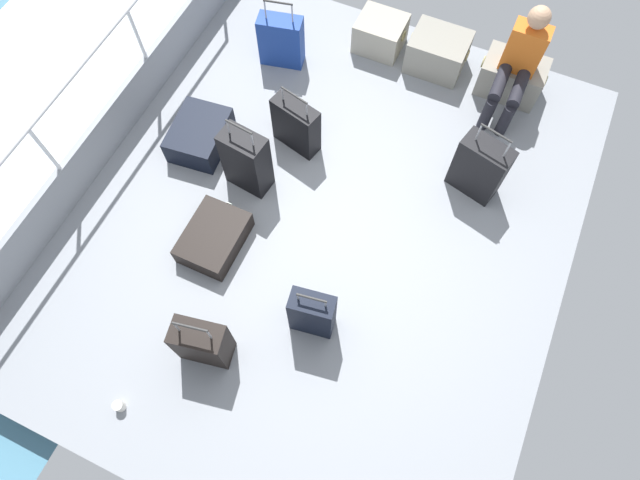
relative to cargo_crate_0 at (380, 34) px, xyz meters
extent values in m
cube|color=gray|center=(0.30, -2.18, -0.20)|extent=(4.40, 5.20, 0.06)
cube|color=gray|center=(-1.87, -2.18, 0.05)|extent=(0.06, 5.20, 0.45)
cylinder|color=silver|center=(-1.87, -2.87, 0.33)|extent=(0.04, 0.04, 1.00)
cylinder|color=silver|center=(-1.87, -1.49, 0.33)|extent=(0.04, 0.04, 1.00)
cylinder|color=silver|center=(-1.87, -2.18, 0.83)|extent=(0.04, 4.16, 0.04)
cube|color=white|center=(-3.30, -2.18, -0.51)|extent=(2.40, 7.28, 0.01)
cube|color=#9E9989|center=(0.00, 0.00, 0.00)|extent=(0.49, 0.43, 0.34)
torus|color=tan|center=(-0.25, 0.00, 0.07)|extent=(0.02, 0.12, 0.12)
torus|color=tan|center=(0.25, 0.00, 0.07)|extent=(0.02, 0.12, 0.12)
cube|color=gray|center=(0.64, -0.02, 0.02)|extent=(0.57, 0.47, 0.38)
torus|color=tan|center=(0.34, -0.02, 0.09)|extent=(0.02, 0.12, 0.12)
torus|color=tan|center=(0.94, -0.02, 0.09)|extent=(0.02, 0.12, 0.12)
cube|color=gray|center=(1.42, -0.02, 0.02)|extent=(0.61, 0.41, 0.38)
torus|color=tan|center=(1.11, -0.02, 0.09)|extent=(0.02, 0.12, 0.12)
torus|color=tan|center=(1.74, -0.02, 0.09)|extent=(0.02, 0.12, 0.12)
cube|color=orange|center=(1.42, -0.07, 0.44)|extent=(0.34, 0.20, 0.48)
sphere|color=tan|center=(1.42, -0.07, 0.80)|extent=(0.20, 0.20, 0.20)
cylinder|color=black|center=(1.51, -0.37, 0.24)|extent=(0.12, 0.40, 0.12)
cylinder|color=black|center=(1.51, -0.57, 0.02)|extent=(0.11, 0.11, 0.38)
cylinder|color=black|center=(1.33, -0.37, 0.24)|extent=(0.12, 0.40, 0.12)
cylinder|color=black|center=(1.33, -0.57, 0.02)|extent=(0.11, 0.11, 0.38)
cube|color=black|center=(-0.47, -2.79, -0.07)|extent=(0.47, 0.62, 0.21)
cube|color=silver|center=(-0.47, -2.47, 0.00)|extent=(0.05, 0.01, 0.08)
cube|color=black|center=(1.44, -1.28, 0.14)|extent=(0.50, 0.34, 0.62)
cylinder|color=#A5A8AD|center=(1.31, -1.24, 0.55)|extent=(0.02, 0.02, 0.20)
cylinder|color=#A5A8AD|center=(1.57, -1.31, 0.55)|extent=(0.02, 0.02, 0.20)
cylinder|color=#2D2D2D|center=(1.44, -1.28, 0.65)|extent=(0.29, 0.09, 0.02)
cube|color=green|center=(1.47, -1.16, 0.30)|extent=(0.05, 0.02, 0.08)
cube|color=black|center=(0.64, -3.11, 0.11)|extent=(0.38, 0.24, 0.57)
cylinder|color=#A5A8AD|center=(0.53, -3.13, 0.44)|extent=(0.02, 0.02, 0.09)
cylinder|color=#A5A8AD|center=(0.74, -3.10, 0.44)|extent=(0.02, 0.02, 0.09)
cylinder|color=#2D2D2D|center=(0.64, -3.11, 0.49)|extent=(0.23, 0.05, 0.02)
cube|color=green|center=(0.62, -3.02, 0.18)|extent=(0.05, 0.01, 0.08)
cube|color=black|center=(-1.11, -1.90, -0.04)|extent=(0.54, 0.67, 0.27)
cube|color=silver|center=(-1.14, -1.59, 0.01)|extent=(0.05, 0.01, 0.08)
cube|color=black|center=(-0.48, -2.09, 0.16)|extent=(0.43, 0.28, 0.67)
cylinder|color=#A5A8AD|center=(-0.60, -2.07, 0.58)|extent=(0.02, 0.02, 0.16)
cylinder|color=#A5A8AD|center=(-0.36, -2.10, 0.58)|extent=(0.02, 0.02, 0.16)
cylinder|color=#2D2D2D|center=(-0.48, -2.09, 0.66)|extent=(0.26, 0.05, 0.02)
cube|color=white|center=(-0.47, -1.96, 0.20)|extent=(0.05, 0.01, 0.08)
cube|color=black|center=(-0.26, -1.51, 0.10)|extent=(0.49, 0.29, 0.55)
cylinder|color=#A5A8AD|center=(-0.40, -1.47, 0.45)|extent=(0.02, 0.02, 0.15)
cylinder|color=#A5A8AD|center=(-0.13, -1.54, 0.45)|extent=(0.02, 0.02, 0.15)
cylinder|color=#2D2D2D|center=(-0.26, -1.51, 0.53)|extent=(0.29, 0.09, 0.02)
cube|color=white|center=(-0.24, -1.41, 0.23)|extent=(0.05, 0.02, 0.08)
cube|color=navy|center=(-0.86, -0.61, 0.10)|extent=(0.48, 0.30, 0.54)
cylinder|color=#A5A8AD|center=(-0.99, -0.64, 0.47)|extent=(0.02, 0.02, 0.20)
cylinder|color=#A5A8AD|center=(-0.73, -0.58, 0.47)|extent=(0.02, 0.02, 0.20)
cylinder|color=#2D2D2D|center=(-0.86, -0.61, 0.58)|extent=(0.28, 0.08, 0.02)
cube|color=green|center=(-0.88, -0.51, 0.15)|extent=(0.05, 0.02, 0.08)
cube|color=black|center=(-0.05, -3.67, 0.09)|extent=(0.44, 0.30, 0.53)
cylinder|color=#A5A8AD|center=(-0.17, -3.70, 0.44)|extent=(0.02, 0.02, 0.18)
cylinder|color=#A5A8AD|center=(0.07, -3.65, 0.44)|extent=(0.02, 0.02, 0.18)
cylinder|color=#2D2D2D|center=(-0.05, -3.67, 0.53)|extent=(0.26, 0.07, 0.02)
cube|color=white|center=(-0.07, -3.56, 0.24)|extent=(0.05, 0.02, 0.08)
cylinder|color=white|center=(-0.45, -4.35, -0.12)|extent=(0.08, 0.08, 0.10)
camera|label=1|loc=(1.21, -4.23, 4.19)|focal=30.01mm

